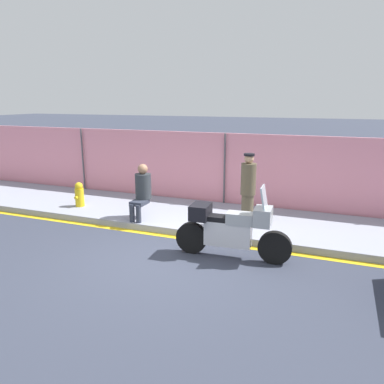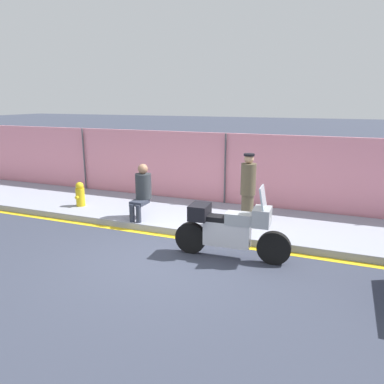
{
  "view_description": "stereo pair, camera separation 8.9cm",
  "coord_description": "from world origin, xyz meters",
  "px_view_note": "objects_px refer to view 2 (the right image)",
  "views": [
    {
      "loc": [
        2.92,
        -6.25,
        3.08
      ],
      "look_at": [
        -0.29,
        2.04,
        0.87
      ],
      "focal_mm": 35.0,
      "sensor_mm": 36.0,
      "label": 1
    },
    {
      "loc": [
        3.0,
        -6.22,
        3.08
      ],
      "look_at": [
        -0.29,
        2.04,
        0.87
      ],
      "focal_mm": 35.0,
      "sensor_mm": 36.0,
      "label": 2
    }
  ],
  "objects_px": {
    "fire_hydrant": "(80,194)",
    "officer_standing": "(248,189)",
    "person_seated_on_curb": "(142,189)",
    "motorcycle": "(230,229)"
  },
  "relations": [
    {
      "from": "fire_hydrant",
      "to": "officer_standing",
      "type": "bearing_deg",
      "value": 1.75
    },
    {
      "from": "officer_standing",
      "to": "person_seated_on_curb",
      "type": "xyz_separation_m",
      "value": [
        -2.57,
        -0.45,
        -0.12
      ]
    },
    {
      "from": "motorcycle",
      "to": "officer_standing",
      "type": "height_order",
      "value": "officer_standing"
    },
    {
      "from": "motorcycle",
      "to": "fire_hydrant",
      "type": "height_order",
      "value": "motorcycle"
    },
    {
      "from": "motorcycle",
      "to": "person_seated_on_curb",
      "type": "relative_size",
      "value": 1.7
    },
    {
      "from": "officer_standing",
      "to": "fire_hydrant",
      "type": "distance_m",
      "value": 4.77
    },
    {
      "from": "person_seated_on_curb",
      "to": "fire_hydrant",
      "type": "relative_size",
      "value": 2.0
    },
    {
      "from": "person_seated_on_curb",
      "to": "fire_hydrant",
      "type": "bearing_deg",
      "value": 171.97
    },
    {
      "from": "motorcycle",
      "to": "fire_hydrant",
      "type": "xyz_separation_m",
      "value": [
        -4.79,
        1.52,
        -0.11
      ]
    },
    {
      "from": "motorcycle",
      "to": "officer_standing",
      "type": "xyz_separation_m",
      "value": [
        -0.06,
        1.67,
        0.43
      ]
    }
  ]
}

